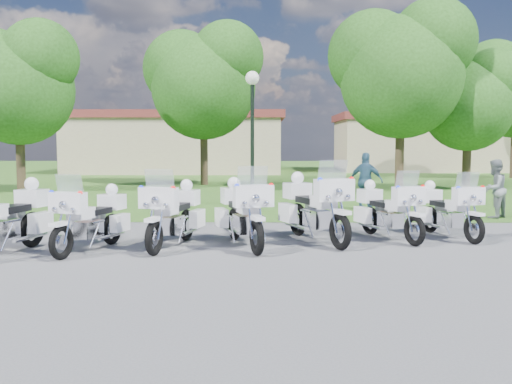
{
  "coord_description": "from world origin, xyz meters",
  "views": [
    {
      "loc": [
        -0.1,
        -11.55,
        2.07
      ],
      "look_at": [
        -0.26,
        1.2,
        0.95
      ],
      "focal_mm": 40.0,
      "sensor_mm": 36.0,
      "label": 1
    }
  ],
  "objects_px": {
    "motorcycle_5": "(388,210)",
    "bystander_b": "(494,189)",
    "motorcycle_1": "(92,218)",
    "motorcycle_3": "(243,212)",
    "motorcycle_6": "(447,209)",
    "lamp_post": "(252,105)",
    "motorcycle_4": "(314,207)",
    "bystander_c": "(366,181)",
    "motorcycle_0": "(6,216)",
    "motorcycle_2": "(174,213)"
  },
  "relations": [
    {
      "from": "motorcycle_5",
      "to": "bystander_c",
      "type": "distance_m",
      "value": 5.28
    },
    {
      "from": "motorcycle_0",
      "to": "motorcycle_4",
      "type": "distance_m",
      "value": 6.0
    },
    {
      "from": "motorcycle_1",
      "to": "bystander_b",
      "type": "xyz_separation_m",
      "value": [
        9.55,
        4.73,
        0.17
      ]
    },
    {
      "from": "motorcycle_2",
      "to": "motorcycle_4",
      "type": "distance_m",
      "value": 2.91
    },
    {
      "from": "motorcycle_0",
      "to": "motorcycle_5",
      "type": "height_order",
      "value": "motorcycle_0"
    },
    {
      "from": "motorcycle_6",
      "to": "bystander_b",
      "type": "bearing_deg",
      "value": -143.52
    },
    {
      "from": "motorcycle_1",
      "to": "motorcycle_3",
      "type": "distance_m",
      "value": 2.91
    },
    {
      "from": "motorcycle_2",
      "to": "motorcycle_6",
      "type": "relative_size",
      "value": 1.1
    },
    {
      "from": "motorcycle_0",
      "to": "motorcycle_2",
      "type": "distance_m",
      "value": 3.09
    },
    {
      "from": "motorcycle_4",
      "to": "motorcycle_5",
      "type": "distance_m",
      "value": 1.63
    },
    {
      "from": "motorcycle_3",
      "to": "motorcycle_5",
      "type": "bearing_deg",
      "value": 179.54
    },
    {
      "from": "motorcycle_4",
      "to": "bystander_c",
      "type": "height_order",
      "value": "bystander_c"
    },
    {
      "from": "motorcycle_2",
      "to": "motorcycle_3",
      "type": "xyz_separation_m",
      "value": [
        1.37,
        0.04,
        0.02
      ]
    },
    {
      "from": "motorcycle_3",
      "to": "motorcycle_5",
      "type": "distance_m",
      "value": 3.19
    },
    {
      "from": "motorcycle_4",
      "to": "motorcycle_2",
      "type": "bearing_deg",
      "value": -9.98
    },
    {
      "from": "motorcycle_6",
      "to": "lamp_post",
      "type": "xyz_separation_m",
      "value": [
        -4.36,
        5.89,
        2.63
      ]
    },
    {
      "from": "motorcycle_5",
      "to": "motorcycle_1",
      "type": "bearing_deg",
      "value": -9.34
    },
    {
      "from": "motorcycle_3",
      "to": "motorcycle_0",
      "type": "bearing_deg",
      "value": -4.76
    },
    {
      "from": "bystander_c",
      "to": "motorcycle_6",
      "type": "bearing_deg",
      "value": 121.86
    },
    {
      "from": "motorcycle_5",
      "to": "bystander_b",
      "type": "bearing_deg",
      "value": -159.59
    },
    {
      "from": "motorcycle_3",
      "to": "motorcycle_6",
      "type": "bearing_deg",
      "value": 177.71
    },
    {
      "from": "motorcycle_0",
      "to": "motorcycle_5",
      "type": "xyz_separation_m",
      "value": [
        7.4,
        1.8,
        -0.08
      ]
    },
    {
      "from": "motorcycle_1",
      "to": "motorcycle_4",
      "type": "relative_size",
      "value": 0.89
    },
    {
      "from": "motorcycle_6",
      "to": "lamp_post",
      "type": "relative_size",
      "value": 0.49
    },
    {
      "from": "motorcycle_5",
      "to": "lamp_post",
      "type": "xyz_separation_m",
      "value": [
        -3.01,
        6.13,
        2.62
      ]
    },
    {
      "from": "motorcycle_3",
      "to": "lamp_post",
      "type": "height_order",
      "value": "lamp_post"
    },
    {
      "from": "motorcycle_1",
      "to": "lamp_post",
      "type": "height_order",
      "value": "lamp_post"
    },
    {
      "from": "motorcycle_4",
      "to": "lamp_post",
      "type": "height_order",
      "value": "lamp_post"
    },
    {
      "from": "motorcycle_2",
      "to": "motorcycle_1",
      "type": "bearing_deg",
      "value": 29.4
    },
    {
      "from": "lamp_post",
      "to": "motorcycle_6",
      "type": "bearing_deg",
      "value": -53.46
    },
    {
      "from": "motorcycle_2",
      "to": "lamp_post",
      "type": "bearing_deg",
      "value": -88.68
    },
    {
      "from": "motorcycle_2",
      "to": "lamp_post",
      "type": "height_order",
      "value": "lamp_post"
    },
    {
      "from": "motorcycle_4",
      "to": "motorcycle_1",
      "type": "bearing_deg",
      "value": -8.56
    },
    {
      "from": "bystander_b",
      "to": "motorcycle_2",
      "type": "bearing_deg",
      "value": -11.39
    },
    {
      "from": "motorcycle_3",
      "to": "motorcycle_6",
      "type": "xyz_separation_m",
      "value": [
        4.42,
        1.13,
        -0.07
      ]
    },
    {
      "from": "motorcycle_2",
      "to": "motorcycle_4",
      "type": "bearing_deg",
      "value": -154.68
    },
    {
      "from": "motorcycle_5",
      "to": "motorcycle_6",
      "type": "xyz_separation_m",
      "value": [
        1.35,
        0.24,
        -0.02
      ]
    },
    {
      "from": "motorcycle_0",
      "to": "bystander_b",
      "type": "xyz_separation_m",
      "value": [
        11.02,
        5.15,
        0.09
      ]
    },
    {
      "from": "motorcycle_1",
      "to": "bystander_c",
      "type": "bearing_deg",
      "value": -116.33
    },
    {
      "from": "bystander_c",
      "to": "bystander_b",
      "type": "bearing_deg",
      "value": 170.8
    },
    {
      "from": "motorcycle_0",
      "to": "motorcycle_2",
      "type": "xyz_separation_m",
      "value": [
        2.97,
        0.87,
        -0.05
      ]
    },
    {
      "from": "motorcycle_6",
      "to": "lamp_post",
      "type": "distance_m",
      "value": 7.78
    },
    {
      "from": "bystander_b",
      "to": "motorcycle_3",
      "type": "bearing_deg",
      "value": -7.01
    },
    {
      "from": "motorcycle_4",
      "to": "bystander_b",
      "type": "bearing_deg",
      "value": -167.54
    },
    {
      "from": "motorcycle_3",
      "to": "motorcycle_5",
      "type": "xyz_separation_m",
      "value": [
        3.07,
        0.89,
        -0.05
      ]
    },
    {
      "from": "motorcycle_2",
      "to": "motorcycle_5",
      "type": "relative_size",
      "value": 1.1
    },
    {
      "from": "motorcycle_4",
      "to": "motorcycle_5",
      "type": "relative_size",
      "value": 1.15
    },
    {
      "from": "motorcycle_2",
      "to": "bystander_b",
      "type": "bearing_deg",
      "value": -139.23
    },
    {
      "from": "motorcycle_0",
      "to": "motorcycle_2",
      "type": "relative_size",
      "value": 1.07
    },
    {
      "from": "motorcycle_3",
      "to": "bystander_c",
      "type": "relative_size",
      "value": 1.35
    }
  ]
}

